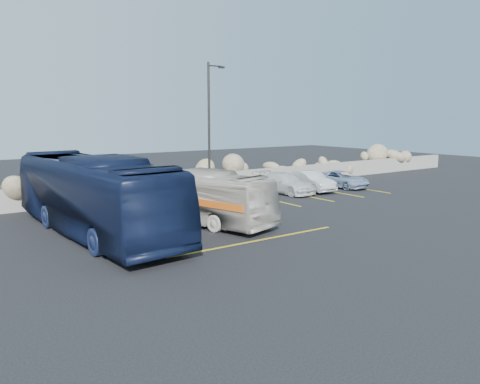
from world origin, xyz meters
TOP-DOWN VIEW (x-y plane):
  - ground at (0.00, 0.00)m, footprint 90.00×90.00m
  - seawall at (0.00, 12.00)m, footprint 60.00×0.40m
  - riprap_pile at (0.00, 13.20)m, footprint 54.00×2.80m
  - parking_lines at (4.64, 5.57)m, footprint 18.16×9.36m
  - lamppost at (2.56, 9.50)m, footprint 1.14×0.18m
  - vintage_bus at (-1.37, 4.85)m, footprint 4.36×9.10m
  - tour_coach at (-5.89, 5.06)m, footprint 3.57×12.08m
  - car_b at (9.57, 8.26)m, footprint 1.74×4.08m
  - car_c at (7.57, 8.58)m, footprint 2.23×4.64m
  - car_d at (12.47, 8.15)m, footprint 2.02×4.15m

SIDE VIEW (x-z plane):
  - ground at x=0.00m, z-range 0.00..0.00m
  - parking_lines at x=4.64m, z-range 0.00..0.01m
  - car_d at x=12.47m, z-range 0.00..1.14m
  - seawall at x=0.00m, z-range 0.00..1.20m
  - car_c at x=7.57m, z-range 0.00..1.30m
  - car_b at x=9.57m, z-range 0.00..1.31m
  - vintage_bus at x=-1.37m, z-range 0.00..2.47m
  - riprap_pile at x=0.00m, z-range 0.00..2.60m
  - tour_coach at x=-5.89m, z-range 0.00..3.32m
  - lamppost at x=2.56m, z-range 0.30..8.30m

